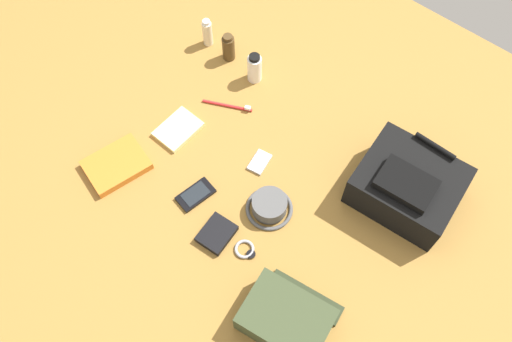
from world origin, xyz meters
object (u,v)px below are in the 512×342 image
(toothpaste_tube, at_px, (255,68))
(wristwatch, at_px, (245,250))
(wallet, at_px, (217,234))
(bucket_hat, at_px, (269,206))
(toothbrush, at_px, (230,106))
(cologne_bottle, at_px, (228,47))
(backpack, at_px, (407,185))
(lotion_bottle, at_px, (207,33))
(toiletry_pouch, at_px, (287,318))
(cell_phone, at_px, (196,195))
(notepad, at_px, (178,129))
(media_player, at_px, (260,162))
(paperback_novel, at_px, (116,165))

(toothpaste_tube, relative_size, wristwatch, 1.71)
(wallet, bearing_deg, bucket_hat, 62.21)
(toothbrush, bearing_deg, cologne_bottle, 131.49)
(cologne_bottle, bearing_deg, toothbrush, -48.51)
(bucket_hat, bearing_deg, wristwatch, -79.27)
(backpack, xyz_separation_m, lotion_bottle, (-0.91, 0.08, -0.02))
(toiletry_pouch, xyz_separation_m, cell_phone, (-0.47, 0.13, -0.04))
(wristwatch, xyz_separation_m, notepad, (-0.46, 0.19, 0.00))
(toiletry_pouch, distance_m, cell_phone, 0.49)
(toothpaste_tube, bearing_deg, bucket_hat, -45.56)
(bucket_hat, xyz_separation_m, wallet, (-0.07, -0.17, -0.01))
(toothpaste_tube, bearing_deg, wristwatch, -53.12)
(bucket_hat, bearing_deg, cologne_bottle, 142.20)
(wallet, distance_m, notepad, 0.41)
(backpack, relative_size, bucket_hat, 2.18)
(toiletry_pouch, distance_m, toothpaste_tube, 0.88)
(toiletry_pouch, distance_m, toothbrush, 0.77)
(lotion_bottle, height_order, toothpaste_tube, toothpaste_tube)
(cologne_bottle, xyz_separation_m, media_player, (0.37, -0.28, -0.05))
(wristwatch, bearing_deg, cell_phone, 170.26)
(toiletry_pouch, height_order, lotion_bottle, lotion_bottle)
(cell_phone, height_order, wallet, wallet)
(bucket_hat, distance_m, media_player, 0.17)
(wallet, bearing_deg, wristwatch, 4.74)
(toiletry_pouch, relative_size, cell_phone, 2.01)
(media_player, height_order, wallet, wallet)
(wallet, bearing_deg, backpack, 47.09)
(toiletry_pouch, bearing_deg, cologne_bottle, 140.09)
(wristwatch, bearing_deg, backpack, 59.58)
(lotion_bottle, bearing_deg, media_player, -30.50)
(toothpaste_tube, distance_m, media_player, 0.36)
(backpack, bearing_deg, toothpaste_tube, 174.51)
(toiletry_pouch, bearing_deg, toothpaste_tube, 135.20)
(media_player, bearing_deg, toothbrush, 153.82)
(toothbrush, height_order, wallet, wallet)
(cell_phone, relative_size, notepad, 0.87)
(paperback_novel, xyz_separation_m, wristwatch, (0.52, 0.05, -0.01))
(cologne_bottle, height_order, wallet, cologne_bottle)
(cologne_bottle, bearing_deg, media_player, -36.78)
(backpack, xyz_separation_m, paperback_novel, (-0.79, -0.51, -0.06))
(bucket_hat, height_order, toothbrush, bucket_hat)
(bucket_hat, relative_size, lotion_bottle, 1.29)
(wristwatch, bearing_deg, bucket_hat, 100.73)
(paperback_novel, height_order, cell_phone, paperback_novel)
(bucket_hat, bearing_deg, notepad, 175.51)
(toothpaste_tube, relative_size, paperback_novel, 0.53)
(toothbrush, relative_size, notepad, 1.11)
(backpack, xyz_separation_m, toiletry_pouch, (-0.04, -0.56, -0.03))
(toothpaste_tube, bearing_deg, paperback_novel, -101.83)
(backpack, height_order, toothbrush, backpack)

